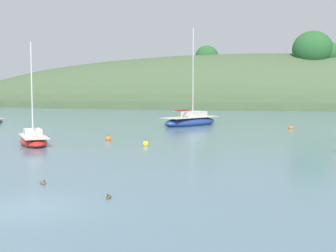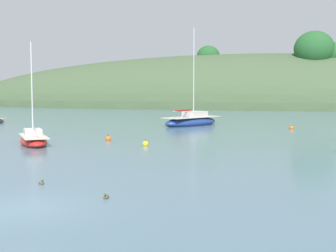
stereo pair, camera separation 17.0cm
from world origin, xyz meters
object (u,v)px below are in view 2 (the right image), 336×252
at_px(sailboat_black_sloop, 33,140).
at_px(duck_trailing, 106,197).
at_px(mooring_buoy_outer, 145,144).
at_px(duck_lone_right, 41,183).
at_px(mooring_buoy_channel, 291,128).
at_px(sailboat_red_portside, 192,121).
at_px(mooring_buoy_inner, 108,139).

relative_size(sailboat_black_sloop, duck_trailing, 17.87).
xyz_separation_m(mooring_buoy_outer, duck_lone_right, (-0.39, -13.56, -0.07)).
height_order(mooring_buoy_channel, duck_lone_right, mooring_buoy_channel).
bearing_deg(mooring_buoy_outer, sailboat_red_portside, 91.28).
relative_size(sailboat_red_portside, duck_trailing, 26.36).
height_order(mooring_buoy_inner, duck_trailing, mooring_buoy_inner).
bearing_deg(mooring_buoy_outer, duck_trailing, -78.18).
bearing_deg(mooring_buoy_inner, duck_trailing, -68.38).
distance_m(mooring_buoy_inner, duck_lone_right, 16.44).
height_order(sailboat_black_sloop, mooring_buoy_inner, sailboat_black_sloop).
bearing_deg(mooring_buoy_inner, sailboat_red_portside, 78.39).
bearing_deg(duck_lone_right, sailboat_red_portside, 90.07).
xyz_separation_m(sailboat_red_portside, mooring_buoy_channel, (10.86, -2.23, -0.35)).
xyz_separation_m(sailboat_black_sloop, mooring_buoy_outer, (8.13, 1.32, -0.22)).
distance_m(mooring_buoy_channel, duck_lone_right, 32.30).
bearing_deg(sailboat_red_portside, mooring_buoy_inner, -101.61).
height_order(sailboat_red_portside, mooring_buoy_inner, sailboat_red_portside).
xyz_separation_m(mooring_buoy_outer, duck_trailing, (3.18, -15.20, -0.07)).
bearing_deg(duck_trailing, duck_lone_right, 155.36).
bearing_deg(duck_lone_right, mooring_buoy_channel, 70.43).
distance_m(sailboat_black_sloop, mooring_buoy_inner, 5.76).
relative_size(mooring_buoy_inner, mooring_buoy_channel, 1.00).
xyz_separation_m(mooring_buoy_channel, duck_lone_right, (-10.82, -30.44, -0.07)).
bearing_deg(sailboat_red_portside, duck_lone_right, -89.93).
relative_size(sailboat_red_portside, mooring_buoy_channel, 20.79).
bearing_deg(sailboat_black_sloop, mooring_buoy_channel, 44.42).
bearing_deg(sailboat_black_sloop, duck_trailing, -50.83).
relative_size(sailboat_red_portside, mooring_buoy_outer, 20.79).
bearing_deg(sailboat_black_sloop, mooring_buoy_inner, 41.72).
relative_size(mooring_buoy_channel, duck_trailing, 1.27).
relative_size(sailboat_black_sloop, mooring_buoy_inner, 14.10).
height_order(mooring_buoy_outer, duck_trailing, mooring_buoy_outer).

